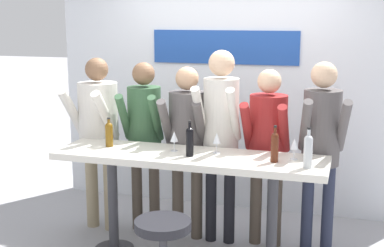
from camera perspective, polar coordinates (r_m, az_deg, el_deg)
back_wall at (r=5.92m, az=4.00°, el=3.60°), size 3.94×0.12×2.64m
tasting_table at (r=4.60m, az=-0.34°, el=-5.07°), size 2.34×0.62×0.97m
person_far_left at (r=5.34m, az=-9.99°, el=-0.19°), size 0.50×0.60×1.73m
person_left at (r=5.24m, az=-5.12°, el=-0.40°), size 0.43×0.55×1.69m
person_center_left at (r=5.03m, az=-0.55°, el=-1.10°), size 0.43×0.54×1.67m
person_center at (r=4.91m, az=3.08°, el=-0.04°), size 0.39×0.54×1.83m
person_center_right at (r=4.92m, az=8.06°, el=-1.57°), size 0.41×0.52×1.66m
person_right at (r=4.81m, az=13.62°, el=-1.32°), size 0.46×0.58×1.75m
wine_bottle_0 at (r=4.86m, az=-8.84°, el=-1.02°), size 0.07×0.07×0.26m
wine_bottle_1 at (r=4.34m, az=8.82°, el=-2.36°), size 0.06×0.06×0.30m
wine_bottle_2 at (r=4.22m, az=12.28°, el=-2.75°), size 0.07×0.07×0.32m
wine_bottle_3 at (r=4.47m, az=-0.24°, el=-1.79°), size 0.06×0.06×0.30m
wine_glass_0 at (r=4.64m, az=-1.91°, el=-1.46°), size 0.07×0.07×0.18m
wine_glass_1 at (r=4.58m, az=2.66°, el=-1.65°), size 0.07×0.07×0.18m
wine_glass_2 at (r=4.45m, az=10.86°, el=-2.23°), size 0.07×0.07×0.18m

